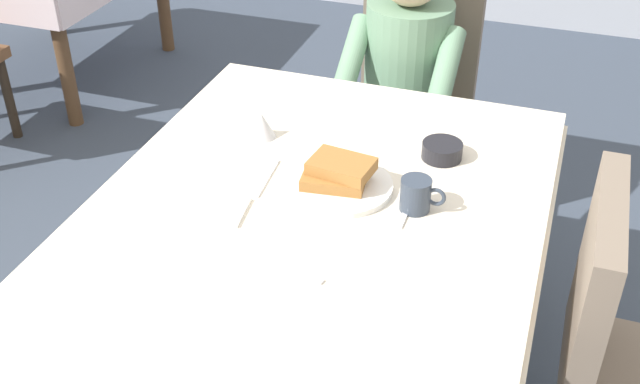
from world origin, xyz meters
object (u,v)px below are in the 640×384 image
at_px(chair_right_side, 623,355).
at_px(bowl_butter, 442,151).
at_px(plate_breakfast, 338,185).
at_px(spoon_near_edge, 294,270).
at_px(syrup_pitcher, 262,125).
at_px(fork_left_of_plate, 267,178).
at_px(cup_coffee, 417,195).
at_px(diner_person, 404,73).
at_px(knife_right_of_plate, 409,205).
at_px(breakfast_stack, 338,172).
at_px(dining_table_main, 309,247).
at_px(chair_diner, 412,90).

relative_size(chair_right_side, bowl_butter, 8.45).
height_order(plate_breakfast, spoon_near_edge, plate_breakfast).
xyz_separation_m(syrup_pitcher, fork_left_of_plate, (0.10, -0.20, -0.04)).
relative_size(chair_right_side, cup_coffee, 8.23).
distance_m(chair_right_side, plate_breakfast, 0.79).
xyz_separation_m(diner_person, knife_right_of_plate, (0.23, -0.89, 0.07)).
bearing_deg(breakfast_stack, plate_breakfast, -29.22).
distance_m(diner_person, chair_right_side, 1.29).
height_order(dining_table_main, chair_right_side, chair_right_side).
relative_size(plate_breakfast, breakfast_stack, 1.52).
bearing_deg(plate_breakfast, dining_table_main, -101.15).
bearing_deg(knife_right_of_plate, chair_diner, 12.37).
bearing_deg(spoon_near_edge, diner_person, 105.71).
bearing_deg(cup_coffee, knife_right_of_plate, 158.77).
xyz_separation_m(chair_right_side, spoon_near_edge, (-0.73, -0.20, 0.21)).
distance_m(dining_table_main, spoon_near_edge, 0.22).
bearing_deg(fork_left_of_plate, knife_right_of_plate, -94.42).
distance_m(dining_table_main, chair_right_side, 0.78).
distance_m(plate_breakfast, bowl_butter, 0.32).
height_order(diner_person, plate_breakfast, diner_person).
distance_m(chair_right_side, cup_coffee, 0.60).
relative_size(bowl_butter, syrup_pitcher, 1.38).
height_order(cup_coffee, knife_right_of_plate, cup_coffee).
bearing_deg(breakfast_stack, syrup_pitcher, 147.85).
bearing_deg(spoon_near_edge, chair_right_side, 28.88).
bearing_deg(knife_right_of_plate, plate_breakfast, 84.09).
bearing_deg(knife_right_of_plate, dining_table_main, 120.16).
bearing_deg(breakfast_stack, cup_coffee, -7.66).
bearing_deg(chair_right_side, chair_diner, -146.36).
distance_m(breakfast_stack, fork_left_of_plate, 0.19).
xyz_separation_m(breakfast_stack, bowl_butter, (0.22, 0.23, -0.02)).
distance_m(cup_coffee, spoon_near_edge, 0.38).
relative_size(fork_left_of_plate, spoon_near_edge, 1.20).
bearing_deg(spoon_near_edge, breakfast_stack, 105.48).
distance_m(breakfast_stack, cup_coffee, 0.21).
relative_size(dining_table_main, fork_left_of_plate, 8.47).
relative_size(chair_right_side, plate_breakfast, 3.32).
xyz_separation_m(chair_diner, spoon_near_edge, (0.05, -1.37, 0.21)).
bearing_deg(spoon_near_edge, cup_coffee, 71.78).
bearing_deg(syrup_pitcher, fork_left_of_plate, -64.33).
relative_size(dining_table_main, bowl_butter, 13.85).
height_order(diner_person, cup_coffee, diner_person).
relative_size(dining_table_main, knife_right_of_plate, 7.62).
bearing_deg(breakfast_stack, spoon_near_edge, -88.03).
bearing_deg(dining_table_main, bowl_butter, 56.81).
distance_m(chair_diner, spoon_near_edge, 1.39).
bearing_deg(plate_breakfast, knife_right_of_plate, -6.01).
height_order(dining_table_main, syrup_pitcher, syrup_pitcher).
xyz_separation_m(chair_right_side, plate_breakfast, (-0.74, 0.15, 0.22)).
xyz_separation_m(plate_breakfast, spoon_near_edge, (0.01, -0.35, -0.01)).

